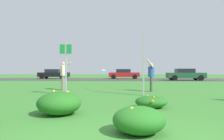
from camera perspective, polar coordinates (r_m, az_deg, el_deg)
name	(u,v)px	position (r m, az deg, el deg)	size (l,w,h in m)	color
ground_plane	(124,86)	(14.89, 3.55, -4.67)	(120.00, 120.00, 0.00)	#387A2D
highway_strip	(125,79)	(27.21, 3.66, -2.74)	(120.00, 9.53, 0.01)	#38383A
highway_center_stripe	(125,79)	(27.21, 3.66, -2.73)	(120.00, 0.16, 0.00)	yellow
daylily_clump_mid_left	(151,102)	(6.11, 11.31, -9.04)	(0.96, 0.85, 0.38)	#23661E
daylily_clump_near_camera	(59,103)	(5.24, -15.05, -9.27)	(1.11, 1.07, 0.63)	#23661E
daylily_clump_front_right	(139,120)	(3.62, 7.81, -14.14)	(0.94, 0.89, 0.49)	#23661E
sign_post_near_path	(66,63)	(9.45, -13.28, 2.11)	(0.56, 0.10, 2.50)	#93969B
sign_post_by_roadside	(143,64)	(9.13, 9.11, 1.72)	(0.07, 0.10, 2.88)	#93969B
person_thrower_white_shirt	(63,73)	(11.96, -13.93, -0.89)	(0.58, 0.50, 1.67)	silver
person_catcher_blue_shirt	(151,74)	(11.03, 11.30, -1.25)	(0.45, 0.50, 1.78)	#2D4C9E
frisbee_pale_blue	(104,70)	(11.22, -2.48, -0.07)	(0.25, 0.24, 0.11)	#ADD6E5
car_black_leftmost	(54,74)	(31.29, -16.54, -1.07)	(4.50, 2.00, 1.45)	black
car_red_center_left	(124,74)	(29.34, 3.49, -1.14)	(4.50, 2.00, 1.45)	maroon
car_dark_green_center_right	(185,74)	(26.15, 20.51, -1.20)	(4.50, 2.00, 1.45)	#194C2D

